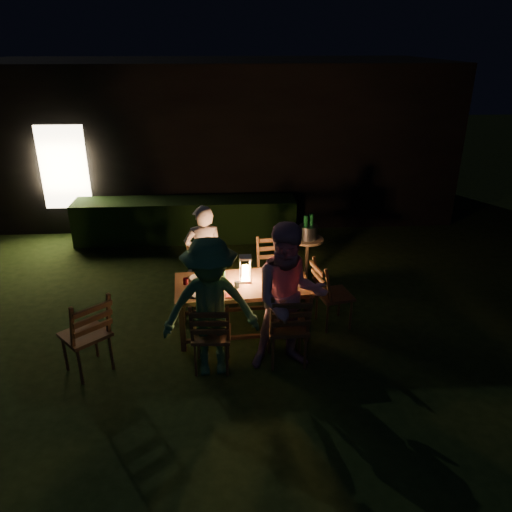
{
  "coord_description": "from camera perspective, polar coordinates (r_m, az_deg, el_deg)",
  "views": [
    {
      "loc": [
        0.29,
        -5.42,
        3.64
      ],
      "look_at": [
        0.66,
        0.59,
        0.99
      ],
      "focal_mm": 35.0,
      "sensor_mm": 36.0,
      "label": 1
    }
  ],
  "objects": [
    {
      "name": "person_opp_left",
      "position": [
        5.65,
        -5.2,
        -5.97
      ],
      "size": [
        1.14,
        0.71,
        1.69
      ],
      "primitive_type": "imported",
      "rotation": [
        0.0,
        0.0,
        0.08
      ],
      "color": "#32643D",
      "rests_on": "ground"
    },
    {
      "name": "wineglass_c",
      "position": [
        6.21,
        1.46,
        -3.37
      ],
      "size": [
        0.06,
        0.06,
        0.18
      ],
      "primitive_type": null,
      "color": "#59070F",
      "rests_on": "dining_table"
    },
    {
      "name": "lantern",
      "position": [
        6.44,
        -1.21,
        -1.63
      ],
      "size": [
        0.16,
        0.16,
        0.35
      ],
      "color": "white",
      "rests_on": "dining_table"
    },
    {
      "name": "wineglass_e",
      "position": [
        6.15,
        -2.2,
        -3.69
      ],
      "size": [
        0.06,
        0.06,
        0.18
      ],
      "primitive_type": null,
      "color": "silver",
      "rests_on": "dining_table"
    },
    {
      "name": "plate_near_right",
      "position": [
        6.33,
        2.7,
        -3.68
      ],
      "size": [
        0.25,
        0.25,
        0.01
      ],
      "primitive_type": "cylinder",
      "color": "white",
      "rests_on": "dining_table"
    },
    {
      "name": "wineglass_b",
      "position": [
        6.29,
        -8.01,
        -3.27
      ],
      "size": [
        0.06,
        0.06,
        0.18
      ],
      "primitive_type": null,
      "color": "#59070F",
      "rests_on": "dining_table"
    },
    {
      "name": "garden_envelope",
      "position": [
        11.76,
        -5.1,
        13.56
      ],
      "size": [
        40.0,
        40.0,
        3.2
      ],
      "color": "black",
      "rests_on": "ground"
    },
    {
      "name": "bottle_bucket_a",
      "position": [
        7.91,
        5.67,
        2.97
      ],
      "size": [
        0.07,
        0.07,
        0.32
      ],
      "primitive_type": "cylinder",
      "color": "#0F471E",
      "rests_on": "side_table"
    },
    {
      "name": "napkin_right",
      "position": [
        6.27,
        3.74,
        -3.96
      ],
      "size": [
        0.18,
        0.14,
        0.01
      ],
      "primitive_type": "cube",
      "color": "red",
      "rests_on": "dining_table"
    },
    {
      "name": "person_opp_right",
      "position": [
        5.72,
        3.84,
        -4.84
      ],
      "size": [
        0.93,
        0.75,
        1.81
      ],
      "primitive_type": "imported",
      "rotation": [
        0.0,
        0.0,
        0.08
      ],
      "color": "#BB8193",
      "rests_on": "ground"
    },
    {
      "name": "person_house_side",
      "position": [
        7.16,
        -5.93,
        -0.05
      ],
      "size": [
        0.59,
        0.41,
        1.53
      ],
      "primitive_type": "imported",
      "rotation": [
        0.0,
        0.0,
        3.22
      ],
      "color": "beige",
      "rests_on": "ground"
    },
    {
      "name": "bottle_bucket_b",
      "position": [
        8.0,
        6.29,
        3.18
      ],
      "size": [
        0.07,
        0.07,
        0.32
      ],
      "primitive_type": "cylinder",
      "color": "#0F471E",
      "rests_on": "side_table"
    },
    {
      "name": "chair_near_right",
      "position": [
        6.06,
        3.59,
        -9.49
      ],
      "size": [
        0.49,
        0.52,
        1.06
      ],
      "rotation": [
        0.0,
        0.0,
        0.04
      ],
      "color": "#4E2F1A",
      "rests_on": "ground"
    },
    {
      "name": "side_table",
      "position": [
        8.04,
        5.91,
        1.47
      ],
      "size": [
        0.51,
        0.51,
        0.69
      ],
      "color": "olive",
      "rests_on": "ground"
    },
    {
      "name": "phone",
      "position": [
        6.16,
        -7.02,
        -4.67
      ],
      "size": [
        0.14,
        0.07,
        0.01
      ],
      "primitive_type": "cube",
      "color": "black",
      "rests_on": "dining_table"
    },
    {
      "name": "bottle_table",
      "position": [
        6.38,
        -3.83,
        -2.12
      ],
      "size": [
        0.07,
        0.07,
        0.28
      ],
      "primitive_type": "cylinder",
      "color": "#0F471E",
      "rests_on": "dining_table"
    },
    {
      "name": "plate_far_left",
      "position": [
        6.63,
        -6.54,
        -2.48
      ],
      "size": [
        0.25,
        0.25,
        0.01
      ],
      "primitive_type": "cylinder",
      "color": "white",
      "rests_on": "dining_table"
    },
    {
      "name": "plate_near_left",
      "position": [
        6.23,
        -6.4,
        -4.25
      ],
      "size": [
        0.25,
        0.25,
        0.01
      ],
      "primitive_type": "cylinder",
      "color": "white",
      "rests_on": "dining_table"
    },
    {
      "name": "chair_far_left",
      "position": [
        7.31,
        -5.78,
        -3.52
      ],
      "size": [
        0.53,
        0.56,
        1.01
      ],
      "rotation": [
        0.0,
        0.0,
        3.33
      ],
      "color": "#4E2F1A",
      "rests_on": "ground"
    },
    {
      "name": "ice_bucket",
      "position": [
        7.97,
        5.96,
        2.74
      ],
      "size": [
        0.3,
        0.3,
        0.22
      ],
      "primitive_type": "cylinder",
      "color": "#A5A8AD",
      "rests_on": "side_table"
    },
    {
      "name": "wineglass_a",
      "position": [
        6.65,
        -4.44,
        -1.51
      ],
      "size": [
        0.06,
        0.06,
        0.18
      ],
      "primitive_type": null,
      "color": "#59070F",
      "rests_on": "dining_table"
    },
    {
      "name": "napkin_left",
      "position": [
        6.16,
        -2.63,
        -4.48
      ],
      "size": [
        0.18,
        0.14,
        0.01
      ],
      "primitive_type": "cube",
      "color": "red",
      "rests_on": "dining_table"
    },
    {
      "name": "chair_end",
      "position": [
        6.89,
        8.72,
        -5.55
      ],
      "size": [
        0.56,
        0.54,
        1.0
      ],
      "rotation": [
        0.0,
        0.0,
        -1.35
      ],
      "color": "#4E2F1A",
      "rests_on": "ground"
    },
    {
      "name": "chair_spare",
      "position": [
        6.22,
        -18.65,
        -9.85
      ],
      "size": [
        0.7,
        0.7,
        1.08
      ],
      "rotation": [
        0.0,
        0.0,
        0.72
      ],
      "color": "#4E2F1A",
      "rests_on": "ground"
    },
    {
      "name": "chair_far_right",
      "position": [
        7.4,
        2.0,
        -3.06
      ],
      "size": [
        0.5,
        0.52,
        1.0
      ],
      "rotation": [
        0.0,
        0.0,
        3.25
      ],
      "color": "#4E2F1A",
      "rests_on": "ground"
    },
    {
      "name": "chair_near_left",
      "position": [
        5.98,
        -5.06,
        -10.26
      ],
      "size": [
        0.47,
        0.5,
        1.0
      ],
      "rotation": [
        0.0,
        0.0,
        -0.05
      ],
      "color": "#4E2F1A",
      "rests_on": "ground"
    },
    {
      "name": "plate_far_right",
      "position": [
        6.71,
        2.02,
        -1.97
      ],
      "size": [
        0.25,
        0.25,
        0.01
      ],
      "primitive_type": "cylinder",
      "color": "white",
      "rests_on": "dining_table"
    },
    {
      "name": "wineglass_d",
      "position": [
        6.67,
        3.52,
        -1.4
      ],
      "size": [
        0.06,
        0.06,
        0.18
      ],
      "primitive_type": null,
      "color": "#59070F",
      "rests_on": "dining_table"
    },
    {
      "name": "dining_table",
      "position": [
        6.49,
        -1.58,
        -3.67
      ],
      "size": [
        1.79,
        0.99,
        0.72
      ],
      "rotation": [
        0.0,
        0.0,
        0.08
      ],
      "color": "#4E2F1A",
      "rests_on": "ground"
    }
  ]
}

